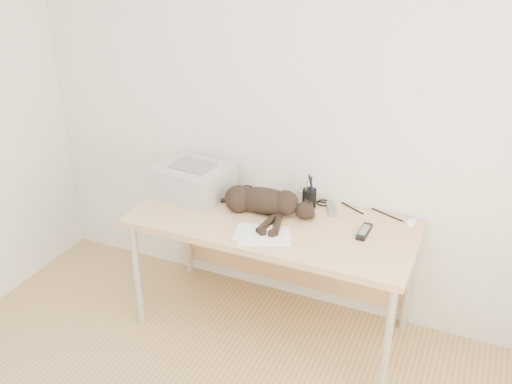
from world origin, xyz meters
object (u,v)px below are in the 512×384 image
at_px(desk, 278,234).
at_px(mug, 305,195).
at_px(cat, 260,202).
at_px(pen_cup, 309,198).
at_px(mouse, 411,221).
at_px(printer, 194,180).

distance_m(desk, mug, 0.28).
height_order(cat, pen_cup, pen_cup).
distance_m(desk, mouse, 0.76).
xyz_separation_m(cat, mouse, (0.82, 0.23, -0.06)).
relative_size(desk, cat, 2.20).
bearing_deg(mug, pen_cup, -45.98).
distance_m(printer, cat, 0.47).
distance_m(desk, pen_cup, 0.28).
height_order(printer, cat, printer).
bearing_deg(pen_cup, mug, 134.02).
xyz_separation_m(desk, mouse, (0.72, 0.19, 0.15)).
relative_size(printer, mug, 4.10).
xyz_separation_m(desk, cat, (-0.10, -0.03, 0.20)).
xyz_separation_m(desk, printer, (-0.57, 0.03, 0.23)).
xyz_separation_m(printer, mouse, (1.29, 0.17, -0.08)).
bearing_deg(cat, printer, 166.09).
bearing_deg(cat, pen_cup, 31.77).
height_order(cat, mug, cat).
bearing_deg(printer, desk, -2.59).
height_order(desk, mug, mug).
bearing_deg(printer, mug, 14.27).
xyz_separation_m(printer, pen_cup, (0.70, 0.13, -0.04)).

